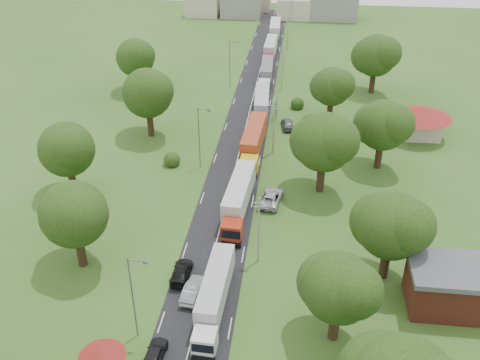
# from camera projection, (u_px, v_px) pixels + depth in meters

# --- Properties ---
(ground) EXTENTS (260.00, 260.00, 0.00)m
(ground) POSITION_uv_depth(u_px,v_px,m) (221.00, 224.00, 70.36)
(ground) COLOR #2D511B
(ground) RESTS_ON ground
(road) EXTENTS (8.00, 200.00, 0.04)m
(road) POSITION_uv_depth(u_px,v_px,m) (239.00, 154.00, 87.43)
(road) COLOR black
(road) RESTS_ON ground
(guard_booth) EXTENTS (4.40, 4.40, 3.45)m
(guard_booth) POSITION_uv_depth(u_px,v_px,m) (102.00, 358.00, 48.64)
(guard_booth) COLOR #C0B69F
(guard_booth) RESTS_ON ground
(info_sign) EXTENTS (0.12, 3.10, 4.10)m
(info_sign) POSITION_uv_depth(u_px,v_px,m) (277.00, 103.00, 98.17)
(info_sign) COLOR slate
(info_sign) RESTS_ON ground
(pole_1) EXTENTS (1.60, 0.24, 9.00)m
(pole_1) POSITION_uv_depth(u_px,v_px,m) (259.00, 229.00, 61.44)
(pole_1) COLOR gray
(pole_1) RESTS_ON ground
(pole_2) EXTENTS (1.60, 0.24, 9.00)m
(pole_2) POSITION_uv_depth(u_px,v_px,m) (274.00, 127.00, 85.34)
(pole_2) COLOR gray
(pole_2) RESTS_ON ground
(pole_3) EXTENTS (1.60, 0.24, 9.00)m
(pole_3) POSITION_uv_depth(u_px,v_px,m) (282.00, 69.00, 109.23)
(pole_3) COLOR gray
(pole_3) RESTS_ON ground
(pole_4) EXTENTS (1.60, 0.24, 9.00)m
(pole_4) POSITION_uv_depth(u_px,v_px,m) (288.00, 32.00, 133.13)
(pole_4) COLOR gray
(pole_4) RESTS_ON ground
(pole_5) EXTENTS (1.60, 0.24, 9.00)m
(pole_5) POSITION_uv_depth(u_px,v_px,m) (292.00, 6.00, 157.02)
(pole_5) COLOR gray
(pole_5) RESTS_ON ground
(lamp_0) EXTENTS (2.03, 0.22, 10.00)m
(lamp_0) POSITION_uv_depth(u_px,v_px,m) (134.00, 294.00, 50.99)
(lamp_0) COLOR slate
(lamp_0) RESTS_ON ground
(lamp_1) EXTENTS (2.03, 0.22, 10.00)m
(lamp_1) POSITION_uv_depth(u_px,v_px,m) (200.00, 135.00, 80.86)
(lamp_1) COLOR slate
(lamp_1) RESTS_ON ground
(lamp_2) EXTENTS (2.03, 0.22, 10.00)m
(lamp_2) POSITION_uv_depth(u_px,v_px,m) (230.00, 61.00, 110.73)
(lamp_2) COLOR slate
(lamp_2) RESTS_ON ground
(tree_2) EXTENTS (8.00, 8.00, 10.10)m
(tree_2) POSITION_uv_depth(u_px,v_px,m) (339.00, 287.00, 50.35)
(tree_2) COLOR #382616
(tree_2) RESTS_ON ground
(tree_3) EXTENTS (8.80, 8.80, 11.07)m
(tree_3) POSITION_uv_depth(u_px,v_px,m) (391.00, 224.00, 57.97)
(tree_3) COLOR #382616
(tree_3) RESTS_ON ground
(tree_4) EXTENTS (9.60, 9.60, 12.05)m
(tree_4) POSITION_uv_depth(u_px,v_px,m) (324.00, 142.00, 73.72)
(tree_4) COLOR #382616
(tree_4) RESTS_ON ground
(tree_5) EXTENTS (8.80, 8.80, 11.07)m
(tree_5) POSITION_uv_depth(u_px,v_px,m) (383.00, 125.00, 79.96)
(tree_5) COLOR #382616
(tree_5) RESTS_ON ground
(tree_6) EXTENTS (8.00, 8.00, 10.10)m
(tree_6) POSITION_uv_depth(u_px,v_px,m) (332.00, 86.00, 95.48)
(tree_6) COLOR #382616
(tree_6) RESTS_ON ground
(tree_7) EXTENTS (9.60, 9.60, 12.05)m
(tree_7) POSITION_uv_depth(u_px,v_px,m) (376.00, 55.00, 106.76)
(tree_7) COLOR #382616
(tree_7) RESTS_ON ground
(tree_10) EXTENTS (8.80, 8.80, 11.07)m
(tree_10) POSITION_uv_depth(u_px,v_px,m) (74.00, 213.00, 59.77)
(tree_10) COLOR #382616
(tree_10) RESTS_ON ground
(tree_11) EXTENTS (8.80, 8.80, 11.07)m
(tree_11) POSITION_uv_depth(u_px,v_px,m) (67.00, 149.00, 73.27)
(tree_11) COLOR #382616
(tree_11) RESTS_ON ground
(tree_12) EXTENTS (9.60, 9.60, 12.05)m
(tree_12) POSITION_uv_depth(u_px,v_px,m) (148.00, 93.00, 89.43)
(tree_12) COLOR #382616
(tree_12) RESTS_ON ground
(tree_13) EXTENTS (8.80, 8.80, 11.07)m
(tree_13) POSITION_uv_depth(u_px,v_px,m) (135.00, 57.00, 107.61)
(tree_13) COLOR #382616
(tree_13) RESTS_ON ground
(house_brick) EXTENTS (8.60, 6.60, 5.20)m
(house_brick) POSITION_uv_depth(u_px,v_px,m) (448.00, 286.00, 56.16)
(house_brick) COLOR maroon
(house_brick) RESTS_ON ground
(house_cream) EXTENTS (10.08, 10.08, 5.80)m
(house_cream) POSITION_uv_depth(u_px,v_px,m) (420.00, 117.00, 91.10)
(house_cream) COLOR #C0B69F
(house_cream) RESTS_ON ground
(distant_town) EXTENTS (52.00, 8.00, 8.00)m
(distant_town) POSITION_uv_depth(u_px,v_px,m) (276.00, 6.00, 162.39)
(distant_town) COLOR gray
(distant_town) RESTS_ON ground
(truck_0) EXTENTS (2.73, 13.83, 3.83)m
(truck_0) POSITION_uv_depth(u_px,v_px,m) (214.00, 295.00, 55.94)
(truck_0) COLOR silver
(truck_0) RESTS_ON ground
(truck_1) EXTENTS (3.38, 15.32, 4.23)m
(truck_1) POSITION_uv_depth(u_px,v_px,m) (238.00, 199.00, 71.58)
(truck_1) COLOR maroon
(truck_1) RESTS_ON ground
(truck_2) EXTENTS (3.29, 15.81, 4.37)m
(truck_2) POSITION_uv_depth(u_px,v_px,m) (253.00, 142.00, 86.01)
(truck_2) COLOR gold
(truck_2) RESTS_ON ground
(truck_3) EXTENTS (3.21, 14.91, 4.12)m
(truck_3) POSITION_uv_depth(u_px,v_px,m) (261.00, 105.00, 99.43)
(truck_3) COLOR navy
(truck_3) RESTS_ON ground
(truck_4) EXTENTS (2.83, 14.07, 3.89)m
(truck_4) POSITION_uv_depth(u_px,v_px,m) (267.00, 73.00, 114.93)
(truck_4) COLOR silver
(truck_4) RESTS_ON ground
(truck_5) EXTENTS (2.67, 14.58, 4.04)m
(truck_5) POSITION_uv_depth(u_px,v_px,m) (270.00, 49.00, 129.06)
(truck_5) COLOR maroon
(truck_5) RESTS_ON ground
(truck_6) EXTENTS (2.93, 15.12, 4.18)m
(truck_6) POSITION_uv_depth(u_px,v_px,m) (275.00, 31.00, 143.24)
(truck_6) COLOR #286927
(truck_6) RESTS_ON ground
(car_lane_front) EXTENTS (1.97, 4.49, 1.51)m
(car_lane_front) POSITION_uv_depth(u_px,v_px,m) (154.00, 355.00, 50.78)
(car_lane_front) COLOR black
(car_lane_front) RESTS_ON ground
(car_lane_mid) EXTENTS (2.29, 5.08, 1.62)m
(car_lane_mid) POSITION_uv_depth(u_px,v_px,m) (193.00, 290.00, 58.39)
(car_lane_mid) COLOR gray
(car_lane_mid) RESTS_ON ground
(car_lane_rear) EXTENTS (2.10, 5.08, 1.47)m
(car_lane_rear) POSITION_uv_depth(u_px,v_px,m) (182.00, 272.00, 61.05)
(car_lane_rear) COLOR black
(car_lane_rear) RESTS_ON ground
(car_verge_near) EXTENTS (3.55, 6.26, 1.65)m
(car_verge_near) POSITION_uv_depth(u_px,v_px,m) (271.00, 198.00, 74.45)
(car_verge_near) COLOR #B3B3B3
(car_verge_near) RESTS_ON ground
(car_verge_far) EXTENTS (2.71, 5.10, 1.65)m
(car_verge_far) POSITION_uv_depth(u_px,v_px,m) (287.00, 124.00, 95.43)
(car_verge_far) COLOR #4E5055
(car_verge_far) RESTS_ON ground
(pedestrian_booth) EXTENTS (1.20, 1.15, 1.94)m
(pedestrian_booth) POSITION_uv_depth(u_px,v_px,m) (118.00, 360.00, 49.92)
(pedestrian_booth) COLOR gray
(pedestrian_booth) RESTS_ON ground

